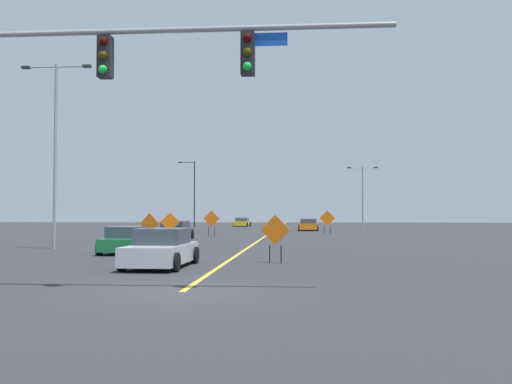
{
  "coord_description": "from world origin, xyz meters",
  "views": [
    {
      "loc": [
        2.89,
        -13.58,
        1.93
      ],
      "look_at": [
        -0.14,
        24.92,
        3.38
      ],
      "focal_mm": 39.34,
      "sensor_mm": 36.0,
      "label": 1
    }
  ],
  "objects_px": {
    "construction_sign_median_near": "(150,226)",
    "construction_sign_left_lane": "(212,220)",
    "car_silver_passing": "(162,249)",
    "construction_sign_right_lane": "(275,233)",
    "street_lamp_mid_right": "(363,192)",
    "car_yellow_approaching": "(242,222)",
    "car_orange_near": "(308,225)",
    "street_lamp_far_left": "(193,191)",
    "car_black_mid": "(175,231)",
    "car_green_far": "(127,240)",
    "street_lamp_near_left": "(55,141)",
    "traffic_signal_assembly": "(31,77)",
    "construction_sign_left_shoulder": "(170,224)",
    "construction_sign_median_far": "(327,219)"
  },
  "relations": [
    {
      "from": "construction_sign_median_far",
      "to": "car_green_far",
      "type": "height_order",
      "value": "construction_sign_median_far"
    },
    {
      "from": "street_lamp_mid_right",
      "to": "construction_sign_median_far",
      "type": "xyz_separation_m",
      "value": [
        -4.76,
        -14.28,
        -3.02
      ]
    },
    {
      "from": "street_lamp_mid_right",
      "to": "construction_sign_left_shoulder",
      "type": "bearing_deg",
      "value": -117.39
    },
    {
      "from": "construction_sign_right_lane",
      "to": "car_yellow_approaching",
      "type": "distance_m",
      "value": 59.8
    },
    {
      "from": "street_lamp_near_left",
      "to": "construction_sign_left_shoulder",
      "type": "xyz_separation_m",
      "value": [
        4.79,
        6.39,
        -4.55
      ]
    },
    {
      "from": "street_lamp_near_left",
      "to": "car_orange_near",
      "type": "distance_m",
      "value": 36.28
    },
    {
      "from": "street_lamp_far_left",
      "to": "car_yellow_approaching",
      "type": "bearing_deg",
      "value": 44.93
    },
    {
      "from": "street_lamp_far_left",
      "to": "car_black_mid",
      "type": "relative_size",
      "value": 2.06
    },
    {
      "from": "construction_sign_left_lane",
      "to": "construction_sign_median_near",
      "type": "bearing_deg",
      "value": -93.14
    },
    {
      "from": "car_green_far",
      "to": "construction_sign_left_lane",
      "type": "bearing_deg",
      "value": 86.81
    },
    {
      "from": "construction_sign_left_shoulder",
      "to": "construction_sign_right_lane",
      "type": "distance_m",
      "value": 15.69
    },
    {
      "from": "traffic_signal_assembly",
      "to": "construction_sign_median_near",
      "type": "bearing_deg",
      "value": 94.62
    },
    {
      "from": "street_lamp_near_left",
      "to": "construction_sign_right_lane",
      "type": "xyz_separation_m",
      "value": [
        12.17,
        -7.46,
        -4.62
      ]
    },
    {
      "from": "construction_sign_left_shoulder",
      "to": "construction_sign_left_lane",
      "type": "bearing_deg",
      "value": 83.71
    },
    {
      "from": "construction_sign_left_shoulder",
      "to": "car_yellow_approaching",
      "type": "height_order",
      "value": "construction_sign_left_shoulder"
    },
    {
      "from": "car_orange_near",
      "to": "car_yellow_approaching",
      "type": "distance_m",
      "value": 21.01
    },
    {
      "from": "car_black_mid",
      "to": "car_yellow_approaching",
      "type": "distance_m",
      "value": 40.83
    },
    {
      "from": "construction_sign_median_near",
      "to": "car_green_far",
      "type": "relative_size",
      "value": 0.49
    },
    {
      "from": "construction_sign_left_shoulder",
      "to": "construction_sign_median_near",
      "type": "distance_m",
      "value": 5.76
    },
    {
      "from": "car_orange_near",
      "to": "car_black_mid",
      "type": "bearing_deg",
      "value": -114.47
    },
    {
      "from": "car_black_mid",
      "to": "car_yellow_approaching",
      "type": "height_order",
      "value": "car_black_mid"
    },
    {
      "from": "construction_sign_right_lane",
      "to": "construction_sign_left_lane",
      "type": "bearing_deg",
      "value": 104.74
    },
    {
      "from": "construction_sign_right_lane",
      "to": "car_green_far",
      "type": "bearing_deg",
      "value": 146.76
    },
    {
      "from": "street_lamp_mid_right",
      "to": "street_lamp_near_left",
      "type": "height_order",
      "value": "street_lamp_near_left"
    },
    {
      "from": "traffic_signal_assembly",
      "to": "construction_sign_median_far",
      "type": "height_order",
      "value": "traffic_signal_assembly"
    },
    {
      "from": "street_lamp_near_left",
      "to": "construction_sign_left_lane",
      "type": "bearing_deg",
      "value": 70.22
    },
    {
      "from": "car_orange_near",
      "to": "car_silver_passing",
      "type": "height_order",
      "value": "car_silver_passing"
    },
    {
      "from": "traffic_signal_assembly",
      "to": "construction_sign_left_shoulder",
      "type": "bearing_deg",
      "value": 94.03
    },
    {
      "from": "construction_sign_median_far",
      "to": "street_lamp_far_left",
      "type": "bearing_deg",
      "value": 125.49
    },
    {
      "from": "construction_sign_median_near",
      "to": "car_black_mid",
      "type": "xyz_separation_m",
      "value": [
        -0.99,
        10.42,
        -0.62
      ]
    },
    {
      "from": "street_lamp_far_left",
      "to": "construction_sign_left_shoulder",
      "type": "height_order",
      "value": "street_lamp_far_left"
    },
    {
      "from": "construction_sign_left_lane",
      "to": "car_black_mid",
      "type": "height_order",
      "value": "construction_sign_left_lane"
    },
    {
      "from": "car_green_far",
      "to": "street_lamp_near_left",
      "type": "bearing_deg",
      "value": 151.29
    },
    {
      "from": "street_lamp_mid_right",
      "to": "car_yellow_approaching",
      "type": "distance_m",
      "value": 22.29
    },
    {
      "from": "car_silver_passing",
      "to": "construction_sign_right_lane",
      "type": "bearing_deg",
      "value": 24.58
    },
    {
      "from": "traffic_signal_assembly",
      "to": "construction_sign_left_lane",
      "type": "xyz_separation_m",
      "value": [
        -0.44,
        31.89,
        -4.0
      ]
    },
    {
      "from": "street_lamp_mid_right",
      "to": "construction_sign_median_far",
      "type": "relative_size",
      "value": 3.38
    },
    {
      "from": "construction_sign_left_shoulder",
      "to": "construction_sign_median_far",
      "type": "bearing_deg",
      "value": 55.57
    },
    {
      "from": "construction_sign_median_near",
      "to": "car_green_far",
      "type": "height_order",
      "value": "construction_sign_median_near"
    },
    {
      "from": "street_lamp_far_left",
      "to": "car_green_far",
      "type": "bearing_deg",
      "value": -82.79
    },
    {
      "from": "traffic_signal_assembly",
      "to": "construction_sign_left_shoulder",
      "type": "relative_size",
      "value": 7.33
    },
    {
      "from": "street_lamp_far_left",
      "to": "car_yellow_approaching",
      "type": "height_order",
      "value": "street_lamp_far_left"
    },
    {
      "from": "car_green_far",
      "to": "construction_sign_right_lane",
      "type": "bearing_deg",
      "value": -33.24
    },
    {
      "from": "traffic_signal_assembly",
      "to": "car_black_mid",
      "type": "bearing_deg",
      "value": 94.93
    },
    {
      "from": "street_lamp_far_left",
      "to": "construction_sign_left_lane",
      "type": "distance_m",
      "value": 30.53
    },
    {
      "from": "construction_sign_median_near",
      "to": "construction_sign_left_lane",
      "type": "height_order",
      "value": "construction_sign_left_lane"
    },
    {
      "from": "car_black_mid",
      "to": "construction_sign_right_lane",
      "type": "bearing_deg",
      "value": -66.3
    },
    {
      "from": "construction_sign_left_shoulder",
      "to": "car_yellow_approaching",
      "type": "bearing_deg",
      "value": 90.06
    },
    {
      "from": "car_yellow_approaching",
      "to": "street_lamp_mid_right",
      "type": "bearing_deg",
      "value": -44.69
    },
    {
      "from": "car_orange_near",
      "to": "car_black_mid",
      "type": "height_order",
      "value": "car_black_mid"
    }
  ]
}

